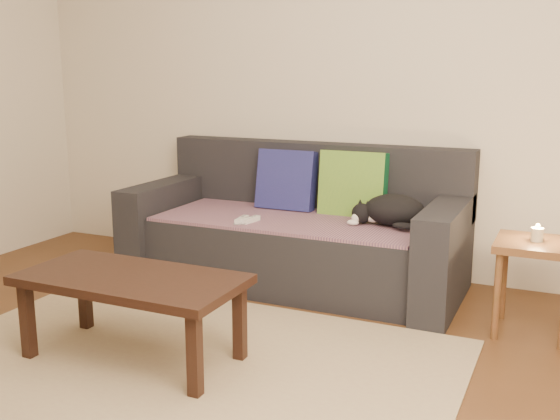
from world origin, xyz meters
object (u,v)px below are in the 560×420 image
(cat, at_px, (391,211))
(wii_remote_a, at_px, (251,220))
(coffee_table, at_px, (131,286))
(wii_remote_b, at_px, (242,220))
(sofa, at_px, (297,235))
(side_table, at_px, (535,258))

(cat, height_order, wii_remote_a, cat)
(coffee_table, bearing_deg, wii_remote_b, 89.63)
(sofa, relative_size, coffee_table, 2.01)
(sofa, bearing_deg, side_table, -11.19)
(wii_remote_a, bearing_deg, coffee_table, -173.58)
(side_table, xyz_separation_m, coffee_table, (-1.68, -1.12, -0.04))
(coffee_table, bearing_deg, side_table, 33.74)
(sofa, relative_size, wii_remote_a, 14.00)
(cat, xyz_separation_m, wii_remote_a, (-0.80, -0.27, -0.08))
(wii_remote_a, xyz_separation_m, coffee_table, (-0.06, -1.11, -0.09))
(cat, distance_m, wii_remote_a, 0.85)
(wii_remote_a, relative_size, wii_remote_b, 1.00)
(cat, xyz_separation_m, side_table, (0.82, -0.26, -0.12))
(wii_remote_b, relative_size, coffee_table, 0.14)
(wii_remote_a, relative_size, side_table, 0.30)
(side_table, bearing_deg, wii_remote_b, -178.72)
(wii_remote_a, height_order, side_table, side_table)
(sofa, bearing_deg, cat, -2.77)
(sofa, height_order, coffee_table, sofa)
(cat, height_order, wii_remote_b, cat)
(wii_remote_a, distance_m, wii_remote_b, 0.06)
(wii_remote_b, bearing_deg, coffee_table, 174.08)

